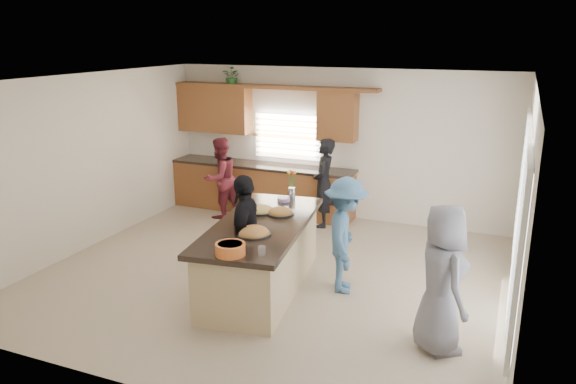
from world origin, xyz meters
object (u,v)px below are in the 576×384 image
at_px(woman_right_back, 346,235).
at_px(salad_bowl, 230,249).
at_px(woman_left_mid, 220,178).
at_px(woman_left_front, 245,235).
at_px(island, 261,257).
at_px(woman_right_front, 442,279).
at_px(woman_left_back, 324,183).

bearing_deg(woman_right_back, salad_bowl, 134.78).
bearing_deg(woman_left_mid, woman_left_front, 52.43).
bearing_deg(woman_left_front, island, 138.96).
distance_m(woman_left_mid, woman_right_front, 5.53).
height_order(woman_left_mid, woman_left_front, woman_left_front).
xyz_separation_m(island, woman_left_mid, (-2.04, 2.54, 0.31)).
xyz_separation_m(woman_left_back, woman_right_back, (1.14, -2.42, -0.01)).
relative_size(salad_bowl, woman_right_back, 0.22).
height_order(island, woman_right_back, woman_right_back).
distance_m(island, salad_bowl, 1.31).
xyz_separation_m(island, woman_right_front, (2.46, -0.66, 0.39)).
bearing_deg(island, woman_right_back, 11.57).
bearing_deg(woman_left_mid, island, 56.40).
distance_m(woman_left_back, woman_left_front, 3.02).
bearing_deg(island, woman_left_mid, 120.99).
xyz_separation_m(salad_bowl, woman_left_mid, (-2.21, 3.71, -0.26)).
relative_size(island, woman_right_back, 1.79).
bearing_deg(woman_right_back, woman_left_mid, 40.48).
distance_m(woman_left_back, woman_right_back, 2.68).
distance_m(woman_left_front, woman_right_back, 1.33).
height_order(island, woman_left_mid, woman_left_mid).
distance_m(woman_left_back, woman_left_mid, 1.99).
height_order(salad_bowl, woman_right_back, woman_right_back).
bearing_deg(woman_right_front, woman_left_mid, 22.45).
bearing_deg(woman_left_back, salad_bowl, -8.63).
relative_size(woman_left_mid, woman_left_front, 0.93).
bearing_deg(woman_left_mid, woman_right_front, 72.22).
xyz_separation_m(woman_left_front, woman_right_front, (2.58, -0.43, 0.01)).
xyz_separation_m(salad_bowl, woman_right_back, (0.91, 1.54, -0.24)).
bearing_deg(woman_right_back, woman_right_front, -141.33).
xyz_separation_m(woman_left_back, woman_right_front, (2.53, -3.46, 0.03)).
distance_m(salad_bowl, woman_right_back, 1.80).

